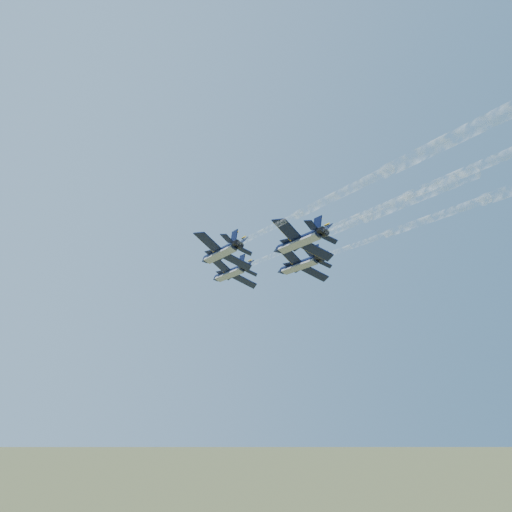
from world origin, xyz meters
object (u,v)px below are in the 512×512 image
jet_right (299,265)px  jet_slot (299,241)px  jet_lead (230,273)px  jet_left (220,253)px

jet_right → jet_slot: same height
jet_lead → jet_slot: (-0.40, -27.67, 0.00)m
jet_left → jet_lead: bearing=57.8°
jet_lead → jet_left: (-8.84, -14.60, 0.00)m
jet_left → jet_slot: bearing=-58.2°
jet_lead → jet_right: same height
jet_right → jet_slot: bearing=-123.6°
jet_lead → jet_right: bearing=-56.9°
jet_lead → jet_right: size_ratio=1.00×
jet_lead → jet_left: same height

